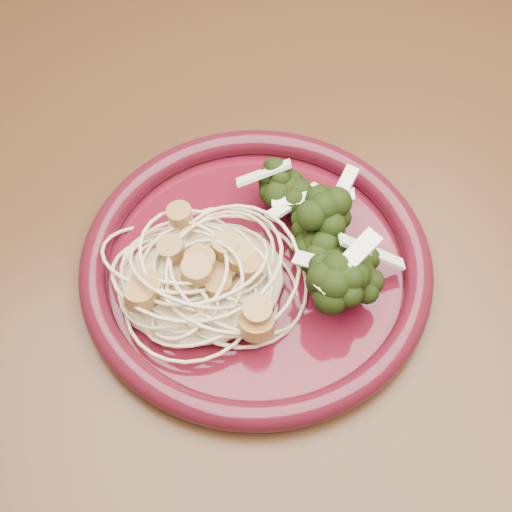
{
  "coord_description": "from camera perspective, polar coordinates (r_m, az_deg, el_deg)",
  "views": [
    {
      "loc": [
        -0.11,
        -0.34,
        1.21
      ],
      "look_at": [
        -0.01,
        -0.05,
        0.77
      ],
      "focal_mm": 50.0,
      "sensor_mm": 36.0,
      "label": 1
    }
  ],
  "objects": [
    {
      "name": "dining_table",
      "position": [
        0.66,
        -0.61,
        -1.77
      ],
      "size": [
        1.2,
        0.8,
        0.75
      ],
      "color": "#472814",
      "rests_on": "ground"
    },
    {
      "name": "dinner_plate",
      "position": [
        0.54,
        -0.0,
        -0.6
      ],
      "size": [
        0.28,
        0.28,
        0.02
      ],
      "rotation": [
        0.0,
        0.0,
        0.04
      ],
      "color": "#480B16",
      "rests_on": "dining_table"
    },
    {
      "name": "spaghetti_pile",
      "position": [
        0.53,
        -4.38,
        -1.47
      ],
      "size": [
        0.13,
        0.12,
        0.03
      ],
      "primitive_type": "ellipsoid",
      "rotation": [
        0.0,
        0.0,
        0.04
      ],
      "color": "beige",
      "rests_on": "dinner_plate"
    },
    {
      "name": "scallop_cluster",
      "position": [
        0.5,
        -4.63,
        0.7
      ],
      "size": [
        0.13,
        0.13,
        0.04
      ],
      "primitive_type": null,
      "rotation": [
        0.0,
        0.0,
        0.04
      ],
      "color": "#A4763B",
      "rests_on": "spaghetti_pile"
    },
    {
      "name": "broccoli_pile",
      "position": [
        0.54,
        5.21,
        2.25
      ],
      "size": [
        0.08,
        0.13,
        0.05
      ],
      "primitive_type": "ellipsoid",
      "rotation": [
        0.0,
        0.0,
        0.04
      ],
      "color": "black",
      "rests_on": "dinner_plate"
    },
    {
      "name": "onion_garnish",
      "position": [
        0.52,
        5.45,
        4.13
      ],
      "size": [
        0.06,
        0.09,
        0.05
      ],
      "primitive_type": null,
      "rotation": [
        0.0,
        0.0,
        0.04
      ],
      "color": "silver",
      "rests_on": "broccoli_pile"
    }
  ]
}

